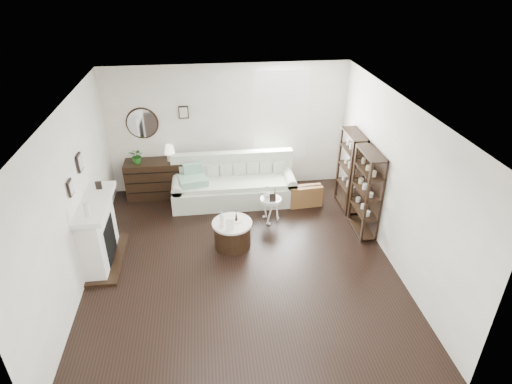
{
  "coord_description": "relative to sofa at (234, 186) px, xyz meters",
  "views": [
    {
      "loc": [
        -0.46,
        -5.77,
        4.56
      ],
      "look_at": [
        0.35,
        0.8,
        0.87
      ],
      "focal_mm": 30.0,
      "sensor_mm": 36.0,
      "label": 1
    }
  ],
  "objects": [
    {
      "name": "room",
      "position": [
        0.69,
        0.62,
        1.27
      ],
      "size": [
        5.5,
        5.5,
        5.5
      ],
      "color": "black",
      "rests_on": "ground"
    },
    {
      "name": "sofa",
      "position": [
        0.0,
        0.0,
        0.0
      ],
      "size": [
        2.53,
        0.88,
        0.98
      ],
      "color": "beige",
      "rests_on": "ground"
    },
    {
      "name": "fireplace",
      "position": [
        -2.35,
        -1.78,
        0.21
      ],
      "size": [
        0.5,
        1.4,
        1.84
      ],
      "color": "white",
      "rests_on": "ground"
    },
    {
      "name": "flask_ped",
      "position": [
        0.57,
        -0.88,
        0.31
      ],
      "size": [
        0.15,
        0.15,
        0.28
      ],
      "primitive_type": null,
      "color": "silver",
      "rests_on": "pedestal_table"
    },
    {
      "name": "suitcase",
      "position": [
        1.44,
        -0.42,
        -0.1
      ],
      "size": [
        0.68,
        0.27,
        0.45
      ],
      "primitive_type": "cube",
      "rotation": [
        0.0,
        0.0,
        0.08
      ],
      "color": "brown",
      "rests_on": "ground"
    },
    {
      "name": "eiffel_drum",
      "position": [
        -0.07,
        -1.58,
        0.26
      ],
      "size": [
        0.14,
        0.14,
        0.2
      ],
      "primitive_type": null,
      "rotation": [
        0.0,
        0.0,
        -0.3
      ],
      "color": "black",
      "rests_on": "drum_table"
    },
    {
      "name": "shelf_unit_near",
      "position": [
        2.29,
        -1.43,
        0.48
      ],
      "size": [
        0.3,
        0.8,
        1.6
      ],
      "color": "black",
      "rests_on": "ground"
    },
    {
      "name": "card_frame_ped",
      "position": [
        0.66,
        -1.01,
        0.25
      ],
      "size": [
        0.12,
        0.05,
        0.15
      ],
      "primitive_type": "cube",
      "rotation": [
        -0.21,
        0.0,
        -0.07
      ],
      "color": "black",
      "rests_on": "pedestal_table"
    },
    {
      "name": "table_lamp",
      "position": [
        -1.28,
        0.39,
        0.65
      ],
      "size": [
        0.28,
        0.28,
        0.34
      ],
      "primitive_type": null,
      "rotation": [
        0.0,
        0.0,
        -0.38
      ],
      "color": "#F0E8CA",
      "rests_on": "dresser"
    },
    {
      "name": "drum_table",
      "position": [
        -0.15,
        -1.63,
        -0.08
      ],
      "size": [
        0.7,
        0.7,
        0.49
      ],
      "rotation": [
        0.0,
        0.0,
        -0.14
      ],
      "color": "black",
      "rests_on": "ground"
    },
    {
      "name": "bottle_drum",
      "position": [
        -0.33,
        -1.71,
        0.3
      ],
      "size": [
        0.07,
        0.07,
        0.28
      ],
      "primitive_type": "cylinder",
      "color": "silver",
      "rests_on": "drum_table"
    },
    {
      "name": "eiffel_ped",
      "position": [
        0.72,
        -0.88,
        0.27
      ],
      "size": [
        0.13,
        0.13,
        0.19
      ],
      "primitive_type": null,
      "rotation": [
        0.0,
        0.0,
        -0.17
      ],
      "color": "black",
      "rests_on": "pedestal_table"
    },
    {
      "name": "shelf_unit_far",
      "position": [
        2.29,
        -0.53,
        0.48
      ],
      "size": [
        0.3,
        0.8,
        1.6
      ],
      "color": "black",
      "rests_on": "ground"
    },
    {
      "name": "quilt",
      "position": [
        -0.83,
        -0.13,
        0.25
      ],
      "size": [
        0.63,
        0.55,
        0.14
      ],
      "primitive_type": "cube",
      "rotation": [
        0.0,
        0.0,
        0.2
      ],
      "color": "#248668",
      "rests_on": "sofa"
    },
    {
      "name": "card_frame_drum",
      "position": [
        -0.2,
        -1.8,
        0.25
      ],
      "size": [
        0.14,
        0.06,
        0.18
      ],
      "primitive_type": "cube",
      "rotation": [
        -0.21,
        0.0,
        -0.09
      ],
      "color": "white",
      "rests_on": "drum_table"
    },
    {
      "name": "dresser",
      "position": [
        -1.63,
        0.39,
        0.08
      ],
      "size": [
        1.21,
        0.52,
        0.8
      ],
      "color": "black",
      "rests_on": "ground"
    },
    {
      "name": "potted_plant",
      "position": [
        -1.93,
        0.34,
        0.64
      ],
      "size": [
        0.37,
        0.35,
        0.33
      ],
      "primitive_type": "imported",
      "rotation": [
        0.0,
        0.0,
        -0.4
      ],
      "color": "#1C5518",
      "rests_on": "dresser"
    },
    {
      "name": "pedestal_table",
      "position": [
        0.64,
        -0.9,
        0.13
      ],
      "size": [
        0.41,
        0.41,
        0.5
      ],
      "rotation": [
        0.0,
        0.0,
        -0.27
      ],
      "color": "white",
      "rests_on": "ground"
    }
  ]
}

